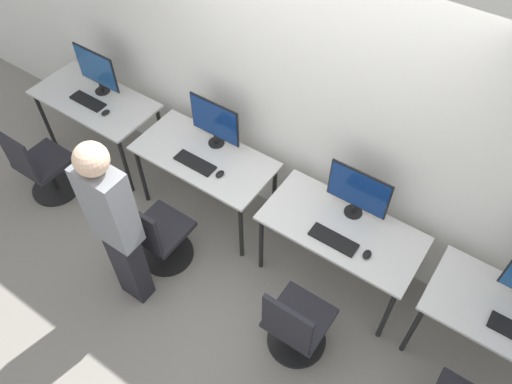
# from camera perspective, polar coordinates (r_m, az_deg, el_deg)

# --- Properties ---
(ground_plane) EXTENTS (20.00, 20.00, 0.00)m
(ground_plane) POSITION_cam_1_polar(r_m,az_deg,el_deg) (4.58, -0.90, -8.22)
(ground_plane) COLOR gray
(wall_back) EXTENTS (12.00, 0.05, 2.80)m
(wall_back) POSITION_cam_1_polar(r_m,az_deg,el_deg) (3.94, 5.25, 10.49)
(wall_back) COLOR silver
(wall_back) RESTS_ON ground_plane
(desk_far_left) EXTENTS (1.26, 0.63, 0.75)m
(desk_far_left) POSITION_cam_1_polar(r_m,az_deg,el_deg) (5.26, -17.86, 9.48)
(desk_far_left) COLOR silver
(desk_far_left) RESTS_ON ground_plane
(monitor_far_left) EXTENTS (0.50, 0.15, 0.47)m
(monitor_far_left) POSITION_cam_1_polar(r_m,az_deg,el_deg) (5.11, -17.77, 13.16)
(monitor_far_left) COLOR black
(monitor_far_left) RESTS_ON desk_far_left
(keyboard_far_left) EXTENTS (0.38, 0.13, 0.02)m
(keyboard_far_left) POSITION_cam_1_polar(r_m,az_deg,el_deg) (5.17, -18.66, 9.82)
(keyboard_far_left) COLOR black
(keyboard_far_left) RESTS_ON desk_far_left
(mouse_far_left) EXTENTS (0.06, 0.09, 0.03)m
(mouse_far_left) POSITION_cam_1_polar(r_m,az_deg,el_deg) (4.98, -16.82, 8.69)
(mouse_far_left) COLOR black
(mouse_far_left) RESTS_ON desk_far_left
(office_chair_far_left) EXTENTS (0.48, 0.48, 0.87)m
(office_chair_far_left) POSITION_cam_1_polar(r_m,az_deg,el_deg) (5.24, -23.29, 2.46)
(office_chair_far_left) COLOR black
(office_chair_far_left) RESTS_ON ground_plane
(desk_left) EXTENTS (1.26, 0.63, 0.75)m
(desk_left) POSITION_cam_1_polar(r_m,az_deg,el_deg) (4.47, -5.91, 3.44)
(desk_left) COLOR silver
(desk_left) RESTS_ON ground_plane
(monitor_left) EXTENTS (0.50, 0.15, 0.47)m
(monitor_left) POSITION_cam_1_polar(r_m,az_deg,el_deg) (4.33, -4.74, 8.01)
(monitor_left) COLOR black
(monitor_left) RESTS_ON desk_left
(keyboard_left) EXTENTS (0.38, 0.13, 0.02)m
(keyboard_left) POSITION_cam_1_polar(r_m,az_deg,el_deg) (4.34, -6.98, 3.33)
(keyboard_left) COLOR black
(keyboard_left) RESTS_ON desk_left
(mouse_left) EXTENTS (0.06, 0.09, 0.03)m
(mouse_left) POSITION_cam_1_polar(r_m,az_deg,el_deg) (4.23, -4.15, 2.07)
(mouse_left) COLOR black
(mouse_left) RESTS_ON desk_left
(office_chair_left) EXTENTS (0.48, 0.48, 0.87)m
(office_chair_left) POSITION_cam_1_polar(r_m,az_deg,el_deg) (4.40, -11.12, -5.02)
(office_chair_left) COLOR black
(office_chair_left) RESTS_ON ground_plane
(person_left) EXTENTS (0.36, 0.23, 1.77)m
(person_left) POSITION_cam_1_polar(r_m,az_deg,el_deg) (3.76, -15.85, -3.49)
(person_left) COLOR #232328
(person_left) RESTS_ON ground_plane
(desk_right) EXTENTS (1.26, 0.63, 0.75)m
(desk_right) POSITION_cam_1_polar(r_m,az_deg,el_deg) (4.01, 9.68, -4.71)
(desk_right) COLOR silver
(desk_right) RESTS_ON ground_plane
(monitor_right) EXTENTS (0.50, 0.15, 0.47)m
(monitor_right) POSITION_cam_1_polar(r_m,az_deg,el_deg) (3.85, 11.60, 0.04)
(monitor_right) COLOR black
(monitor_right) RESTS_ON desk_right
(keyboard_right) EXTENTS (0.38, 0.13, 0.02)m
(keyboard_right) POSITION_cam_1_polar(r_m,az_deg,el_deg) (3.85, 8.84, -5.39)
(keyboard_right) COLOR black
(keyboard_right) RESTS_ON desk_right
(mouse_right) EXTENTS (0.06, 0.09, 0.03)m
(mouse_right) POSITION_cam_1_polar(r_m,az_deg,el_deg) (3.82, 12.56, -6.99)
(mouse_right) COLOR black
(mouse_right) RESTS_ON desk_right
(office_chair_right) EXTENTS (0.48, 0.48, 0.87)m
(office_chair_right) POSITION_cam_1_polar(r_m,az_deg,el_deg) (3.92, 4.52, -15.08)
(office_chair_right) COLOR black
(office_chair_right) RESTS_ON ground_plane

